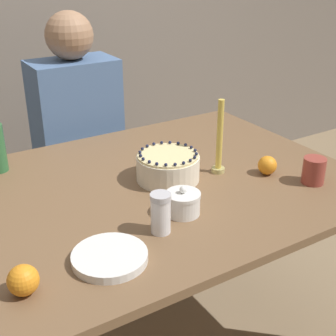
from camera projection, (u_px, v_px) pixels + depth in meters
name	position (u px, v px, depth m)	size (l,w,h in m)	color
dining_table	(146.00, 209.00, 1.72)	(1.53, 1.10, 0.76)	brown
cake	(168.00, 167.00, 1.70)	(0.23, 0.23, 0.11)	#EFE5CC
sugar_bowl	(183.00, 203.00, 1.48)	(0.11, 0.11, 0.10)	white
sugar_shaker	(161.00, 213.00, 1.38)	(0.06, 0.06, 0.13)	white
plate_stack	(110.00, 257.00, 1.27)	(0.21, 0.21, 0.02)	white
candle	(219.00, 144.00, 1.73)	(0.05, 0.05, 0.29)	tan
cup	(314.00, 171.00, 1.68)	(0.08, 0.08, 0.10)	#993D33
orange_fruit_0	(23.00, 280.00, 1.14)	(0.08, 0.08, 0.08)	orange
orange_fruit_1	(267.00, 165.00, 1.75)	(0.07, 0.07, 0.07)	orange
person_man_blue_shirt	(80.00, 160.00, 2.35)	(0.40, 0.34, 1.29)	#2D2D38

